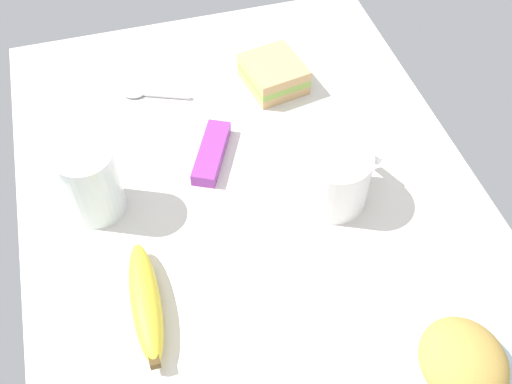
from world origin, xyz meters
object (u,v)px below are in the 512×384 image
object	(u,v)px
glass_of_milk	(92,185)
snack_bar	(212,153)
sandwich_main	(274,74)
banana	(146,301)
plate_of_food	(461,365)
coffee_mug_milky	(335,177)
spoon	(145,94)

from	to	relation	value
glass_of_milk	snack_bar	distance (cm)	18.27
sandwich_main	banana	xyz separation A→B (cm)	(-35.18, 26.84, -0.40)
sandwich_main	banana	world-z (taller)	sandwich_main
sandwich_main	plate_of_food	bearing A→B (deg)	-173.63
plate_of_food	banana	bearing A→B (deg)	61.65
coffee_mug_milky	snack_bar	world-z (taller)	coffee_mug_milky
spoon	snack_bar	bearing A→B (deg)	-155.54
sandwich_main	snack_bar	size ratio (longest dim) A/B	0.94
plate_of_food	banana	xyz separation A→B (cm)	(17.67, 32.74, -0.15)
coffee_mug_milky	snack_bar	bearing A→B (deg)	50.27
plate_of_food	spoon	size ratio (longest dim) A/B	1.58
sandwich_main	snack_bar	distance (cm)	18.81
sandwich_main	glass_of_milk	size ratio (longest dim) A/B	1.00
coffee_mug_milky	sandwich_main	size ratio (longest dim) A/B	1.11
plate_of_food	glass_of_milk	size ratio (longest dim) A/B	1.59
banana	plate_of_food	bearing A→B (deg)	-118.35
banana	snack_bar	bearing A→B (deg)	-31.12
plate_of_food	glass_of_milk	bearing A→B (deg)	46.24
glass_of_milk	coffee_mug_milky	bearing A→B (deg)	-102.86
plate_of_food	glass_of_milk	world-z (taller)	glass_of_milk
coffee_mug_milky	glass_of_milk	world-z (taller)	glass_of_milk
plate_of_food	banana	size ratio (longest dim) A/B	1.02
glass_of_milk	banana	bearing A→B (deg)	-167.55
coffee_mug_milky	glass_of_milk	xyz separation A→B (cm)	(7.21, 31.60, 0.49)
spoon	plate_of_food	bearing A→B (deg)	-154.45
spoon	snack_bar	world-z (taller)	snack_bar
plate_of_food	glass_of_milk	distance (cm)	50.73
glass_of_milk	spoon	world-z (taller)	glass_of_milk
glass_of_milk	banana	xyz separation A→B (cm)	(-17.35, -3.83, -3.17)
plate_of_food	sandwich_main	xyz separation A→B (cm)	(52.85, 5.90, 0.25)
sandwich_main	spoon	xyz separation A→B (cm)	(2.95, 20.78, -1.82)
glass_of_milk	snack_bar	bearing A→B (deg)	-74.50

